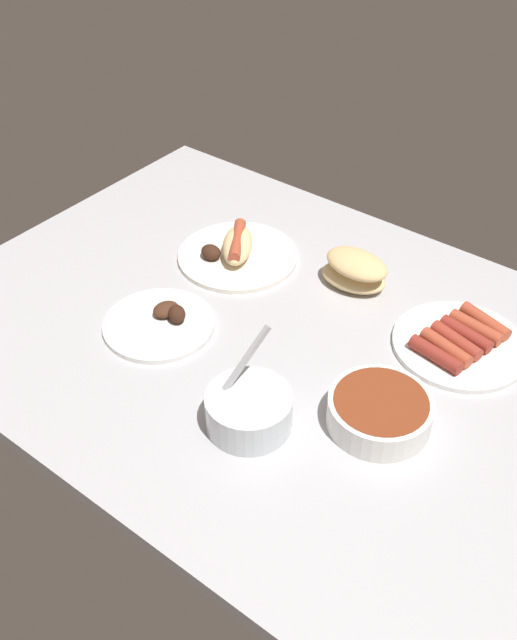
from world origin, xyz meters
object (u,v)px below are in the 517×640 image
at_px(plate_sausages, 460,342).
at_px(bread_stack, 355,271).
at_px(bowl_chili, 380,411).
at_px(bowl_coleslaw, 249,409).
at_px(plate_hotdog_assembled, 237,251).
at_px(plate_grilled_meat, 161,322).

bearing_deg(plate_sausages, bread_stack, -9.04).
xyz_separation_m(bread_stack, bowl_chili, (-0.22, 0.28, -0.01)).
bearing_deg(bowl_coleslaw, bread_stack, -81.58).
bearing_deg(bowl_chili, plate_hotdog_assembled, -24.91).
relative_size(bread_stack, bowl_coleslaw, 0.93).
height_order(bread_stack, plate_hotdog_assembled, bread_stack).
bearing_deg(bowl_coleslaw, plate_grilled_meat, -17.96).
distance_m(plate_hotdog_assembled, bowl_coleslaw, 0.45).
xyz_separation_m(bread_stack, plate_sausages, (-0.24, 0.04, -0.02)).
bearing_deg(plate_hotdog_assembled, plate_sausages, -176.54).
relative_size(plate_hotdog_assembled, plate_grilled_meat, 1.20).
relative_size(bread_stack, plate_grilled_meat, 0.70).
relative_size(plate_grilled_meat, plate_sausages, 0.87).
height_order(bread_stack, plate_grilled_meat, bread_stack).
bearing_deg(plate_hotdog_assembled, bowl_coleslaw, 131.44).
distance_m(plate_sausages, bowl_coleslaw, 0.41).
distance_m(plate_grilled_meat, plate_sausages, 0.54).
xyz_separation_m(bread_stack, plate_hotdog_assembled, (0.24, 0.07, -0.02)).
bearing_deg(plate_sausages, plate_grilled_meat, 31.49).
relative_size(plate_hotdog_assembled, bowl_coleslaw, 1.59).
height_order(plate_grilled_meat, bowl_coleslaw, bowl_coleslaw).
relative_size(plate_grilled_meat, bowl_coleslaw, 1.32).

